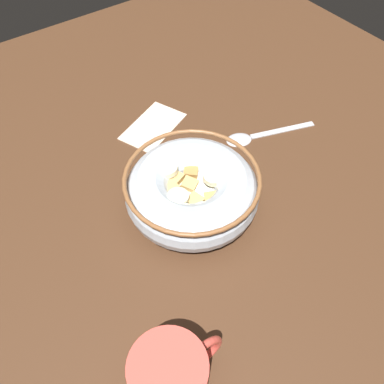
# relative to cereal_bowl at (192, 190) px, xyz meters

# --- Properties ---
(ground_plane) EXTENTS (1.14, 1.14, 0.02)m
(ground_plane) POSITION_rel_cereal_bowl_xyz_m (0.00, 0.00, -0.04)
(ground_plane) COLOR #472B19
(cereal_bowl) EXTENTS (0.18, 0.18, 0.06)m
(cereal_bowl) POSITION_rel_cereal_bowl_xyz_m (0.00, 0.00, 0.00)
(cereal_bowl) COLOR #B2BCC6
(cereal_bowl) RESTS_ON ground_plane
(spoon) EXTENTS (0.15, 0.07, 0.01)m
(spoon) POSITION_rel_cereal_bowl_xyz_m (0.16, 0.06, -0.03)
(spoon) COLOR #B7B7BC
(spoon) RESTS_ON ground_plane
(coffee_mug) EXTENTS (0.10, 0.08, 0.08)m
(coffee_mug) POSITION_rel_cereal_bowl_xyz_m (-0.16, -0.18, 0.01)
(coffee_mug) COLOR #D84C3F
(coffee_mug) RESTS_ON ground_plane
(folded_napkin) EXTENTS (0.13, 0.10, 0.00)m
(folded_napkin) POSITION_rel_cereal_bowl_xyz_m (0.04, 0.17, -0.03)
(folded_napkin) COLOR beige
(folded_napkin) RESTS_ON ground_plane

